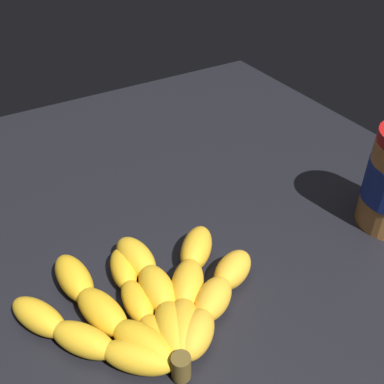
{
  "coord_description": "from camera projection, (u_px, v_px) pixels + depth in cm",
  "views": [
    {
      "loc": [
        47.09,
        -31.12,
        42.87
      ],
      "look_at": [
        3.22,
        -4.82,
        4.35
      ],
      "focal_mm": 43.04,
      "sensor_mm": 36.0,
      "label": 1
    }
  ],
  "objects": [
    {
      "name": "banana_bunch",
      "position": [
        150.0,
        302.0,
        0.52
      ],
      "size": [
        21.81,
        29.01,
        3.78
      ],
      "color": "gold",
      "rests_on": "ground_plane"
    },
    {
      "name": "ground_plane",
      "position": [
        208.0,
        206.0,
        0.72
      ],
      "size": [
        84.97,
        73.45,
        4.64
      ],
      "primitive_type": "cube",
      "color": "black"
    }
  ]
}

